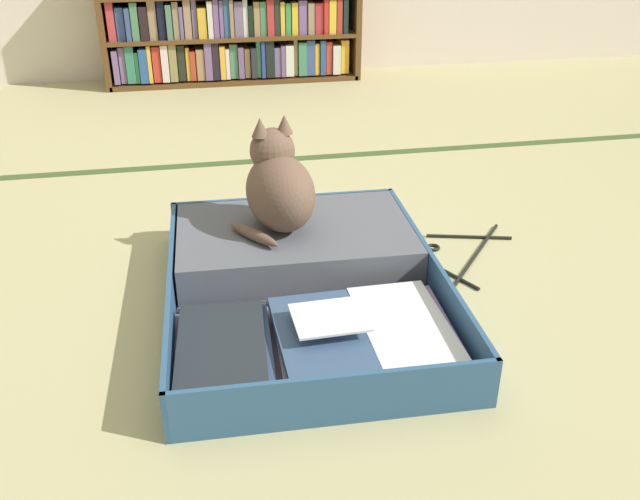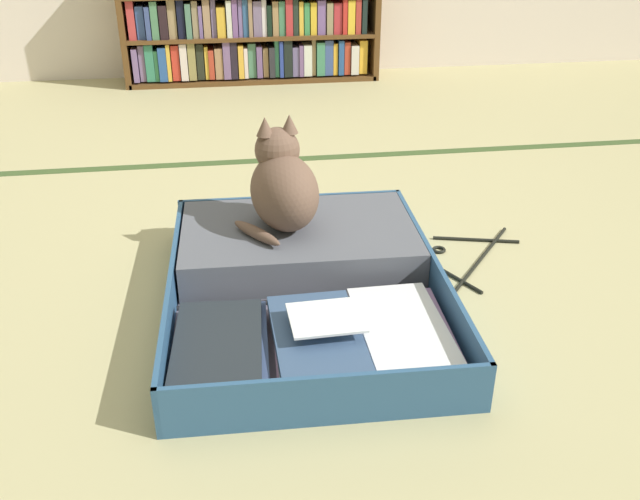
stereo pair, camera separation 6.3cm
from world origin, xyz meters
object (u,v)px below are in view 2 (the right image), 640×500
(open_suitcase, at_px, (303,276))
(clothes_hanger, at_px, (466,257))
(black_cat, at_px, (282,186))
(bookshelf, at_px, (249,16))

(open_suitcase, relative_size, clothes_hanger, 2.44)
(open_suitcase, xyz_separation_m, black_cat, (-0.03, 0.17, 0.19))
(open_suitcase, height_order, black_cat, black_cat)
(bookshelf, distance_m, open_suitcase, 2.29)
(bookshelf, distance_m, clothes_hanger, 2.23)
(open_suitcase, bearing_deg, bookshelf, 90.08)
(clothes_hanger, bearing_deg, black_cat, 174.59)
(bookshelf, relative_size, clothes_hanger, 3.61)
(bookshelf, xyz_separation_m, clothes_hanger, (0.50, -2.15, -0.33))
(bookshelf, relative_size, open_suitcase, 1.48)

